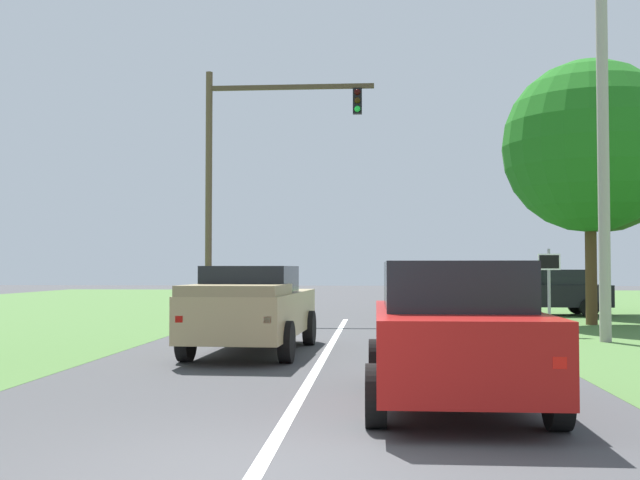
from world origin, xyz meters
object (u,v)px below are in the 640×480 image
object	(u,v)px
oak_tree_right	(590,146)
crossing_suv_far	(544,291)
pickup_truck_lead	(252,307)
traffic_light	(246,160)
extra_tree_1	(603,162)
keep_moving_sign	(549,280)
red_suv_near	(452,329)
utility_pole_right	(603,165)

from	to	relation	value
oak_tree_right	crossing_suv_far	world-z (taller)	oak_tree_right
pickup_truck_lead	crossing_suv_far	distance (m)	16.44
traffic_light	crossing_suv_far	size ratio (longest dim) A/B	1.84
pickup_truck_lead	extra_tree_1	xyz separation A→B (m)	(11.47, 14.54, 4.95)
extra_tree_1	crossing_suv_far	bearing A→B (deg)	-162.41
oak_tree_right	extra_tree_1	world-z (taller)	extra_tree_1
keep_moving_sign	extra_tree_1	xyz separation A→B (m)	(4.21, 9.54, 4.43)
red_suv_near	utility_pole_right	xyz separation A→B (m)	(4.56, 8.91, 3.33)
utility_pole_right	extra_tree_1	size ratio (longest dim) A/B	1.00
oak_tree_right	utility_pole_right	world-z (taller)	utility_pole_right
keep_moving_sign	crossing_suv_far	size ratio (longest dim) A/B	0.48
utility_pole_right	red_suv_near	bearing A→B (deg)	-117.08
traffic_light	crossing_suv_far	distance (m)	12.29
oak_tree_right	crossing_suv_far	distance (m)	6.84
keep_moving_sign	oak_tree_right	xyz separation A→B (m)	(2.16, 3.85, 4.18)
red_suv_near	crossing_suv_far	bearing A→B (deg)	74.63
red_suv_near	oak_tree_right	xyz separation A→B (m)	(5.80, 14.67, 4.67)
red_suv_near	utility_pole_right	world-z (taller)	utility_pole_right
traffic_light	extra_tree_1	bearing A→B (deg)	13.88
traffic_light	extra_tree_1	distance (m)	13.92
utility_pole_right	keep_moving_sign	bearing A→B (deg)	115.78
pickup_truck_lead	keep_moving_sign	distance (m)	8.82
utility_pole_right	extra_tree_1	distance (m)	12.02
crossing_suv_far	oak_tree_right	bearing A→B (deg)	-85.16
oak_tree_right	utility_pole_right	distance (m)	6.04
traffic_light	keep_moving_sign	world-z (taller)	traffic_light
keep_moving_sign	crossing_suv_far	xyz separation A→B (m)	(1.74, 8.76, -0.57)
pickup_truck_lead	keep_moving_sign	world-z (taller)	keep_moving_sign
extra_tree_1	keep_moving_sign	bearing A→B (deg)	-113.82
pickup_truck_lead	traffic_light	xyz separation A→B (m)	(-2.04, 11.20, 4.72)
oak_tree_right	crossing_suv_far	bearing A→B (deg)	94.84
crossing_suv_far	red_suv_near	bearing A→B (deg)	-105.37
red_suv_near	extra_tree_1	xyz separation A→B (m)	(7.85, 20.36, 4.93)
pickup_truck_lead	keep_moving_sign	xyz separation A→B (m)	(7.25, 4.99, 0.52)
oak_tree_right	extra_tree_1	size ratio (longest dim) A/B	0.97
oak_tree_right	pickup_truck_lead	bearing A→B (deg)	-136.76
traffic_light	keep_moving_sign	bearing A→B (deg)	-33.72
pickup_truck_lead	utility_pole_right	distance (m)	9.36
pickup_truck_lead	traffic_light	distance (m)	12.32
keep_moving_sign	oak_tree_right	size ratio (longest dim) A/B	0.27
traffic_light	oak_tree_right	bearing A→B (deg)	-11.60
traffic_light	crossing_suv_far	bearing A→B (deg)	13.04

